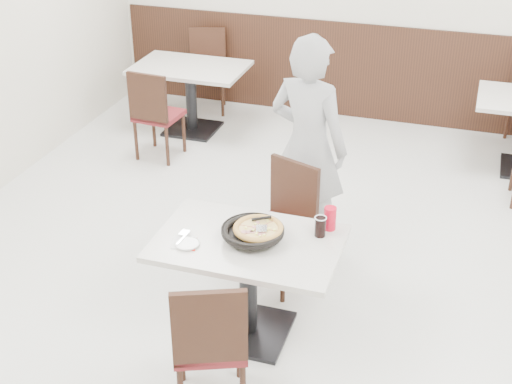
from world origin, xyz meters
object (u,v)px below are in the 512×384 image
(red_cup, at_px, (330,218))
(bg_chair_left_near, at_px, (159,113))
(chair_near, at_px, (210,338))
(bg_chair_left_far, at_px, (207,72))
(main_table, at_px, (248,288))
(pizza_pan, at_px, (253,234))
(diner_person, at_px, (308,147))
(bg_table_left, at_px, (191,99))
(pizza, at_px, (258,231))
(chair_far, at_px, (279,228))
(side_plate, at_px, (187,244))
(cola_glass, at_px, (320,227))

(red_cup, bearing_deg, bg_chair_left_near, 136.68)
(chair_near, relative_size, bg_chair_left_far, 1.00)
(main_table, bearing_deg, bg_chair_left_far, 115.14)
(pizza_pan, bearing_deg, diner_person, 87.07)
(bg_table_left, distance_m, bg_chair_left_far, 0.62)
(main_table, distance_m, pizza_pan, 0.42)
(pizza, xyz_separation_m, diner_person, (0.03, 1.17, 0.09))
(diner_person, bearing_deg, bg_chair_left_near, -18.64)
(red_cup, distance_m, diner_person, 0.98)
(chair_far, distance_m, diner_person, 0.71)
(red_cup, xyz_separation_m, diner_person, (-0.38, 0.90, 0.07))
(main_table, xyz_separation_m, diner_person, (0.09, 1.21, 0.52))
(bg_table_left, relative_size, bg_chair_left_far, 1.26)
(bg_chair_left_far, bearing_deg, red_cup, 104.78)
(diner_person, height_order, bg_chair_left_near, diner_person)
(side_plate, relative_size, bg_chair_left_far, 0.17)
(chair_near, distance_m, pizza_pan, 0.76)
(pizza, relative_size, diner_person, 0.16)
(bg_table_left, bearing_deg, pizza_pan, -60.84)
(chair_near, relative_size, red_cup, 5.94)
(diner_person, distance_m, bg_table_left, 2.67)
(chair_far, xyz_separation_m, bg_chair_left_far, (-1.77, 3.09, 0.00))
(chair_far, bearing_deg, main_table, 108.65)
(main_table, relative_size, diner_person, 0.67)
(main_table, height_order, bg_table_left, same)
(diner_person, bearing_deg, bg_table_left, -32.52)
(diner_person, bearing_deg, chair_near, 101.28)
(chair_near, height_order, chair_far, same)
(red_cup, height_order, bg_table_left, red_cup)
(bg_chair_left_near, relative_size, bg_chair_left_far, 1.00)
(pizza_pan, bearing_deg, chair_near, -93.36)
(main_table, height_order, pizza, pizza)
(main_table, xyz_separation_m, bg_chair_left_far, (-1.75, 3.73, 0.10))
(pizza_pan, distance_m, bg_chair_left_far, 4.13)
(pizza_pan, bearing_deg, cola_glass, 24.62)
(red_cup, height_order, bg_chair_left_near, bg_chair_left_near)
(bg_chair_left_near, bearing_deg, chair_far, -40.17)
(cola_glass, distance_m, bg_table_left, 3.64)
(bg_table_left, bearing_deg, cola_glass, -53.86)
(pizza_pan, relative_size, red_cup, 2.12)
(chair_near, bearing_deg, red_cup, 40.94)
(red_cup, bearing_deg, chair_far, 143.17)
(pizza, bearing_deg, bg_table_left, 119.78)
(main_table, xyz_separation_m, bg_chair_left_near, (-1.76, 2.41, 0.10))
(chair_far, distance_m, bg_chair_left_near, 2.52)
(bg_chair_left_near, bearing_deg, bg_chair_left_far, 94.01)
(red_cup, bearing_deg, chair_near, -116.31)
(main_table, distance_m, diner_person, 1.32)
(chair_far, height_order, bg_table_left, chair_far)
(bg_chair_left_near, height_order, bg_chair_left_far, same)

